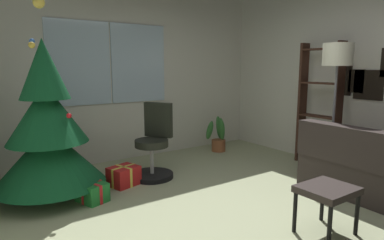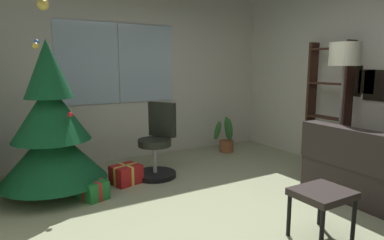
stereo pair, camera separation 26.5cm
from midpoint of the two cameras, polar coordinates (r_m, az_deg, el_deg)
ground_plane at (r=3.46m, az=10.47°, el=-16.88°), size 4.63×5.15×0.10m
wall_back_with_windows at (r=5.36m, az=-8.05°, el=8.25°), size 4.63×0.12×2.75m
footstool at (r=3.11m, az=23.98°, el=-12.13°), size 0.47×0.40×0.43m
holiday_tree at (r=4.00m, az=-21.42°, el=-1.86°), size 1.19×1.19×2.18m
gift_box_red at (r=4.27m, az=-9.59°, el=-9.30°), size 0.41×0.37×0.24m
gift_box_green at (r=3.89m, az=-14.95°, el=-11.58°), size 0.33×0.37×0.21m
gift_box_gold at (r=4.64m, az=-17.86°, el=-8.21°), size 0.38×0.37×0.23m
office_chair at (r=4.43m, az=-4.38°, el=-4.84°), size 0.58×0.57×0.99m
bookshelf at (r=5.16m, az=23.77°, el=0.91°), size 0.18×0.64×1.81m
floor_lamp at (r=4.50m, az=26.44°, el=8.65°), size 0.36×0.36×1.75m
potted_plant at (r=5.76m, az=7.31°, el=-2.75°), size 0.39×0.39×0.61m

